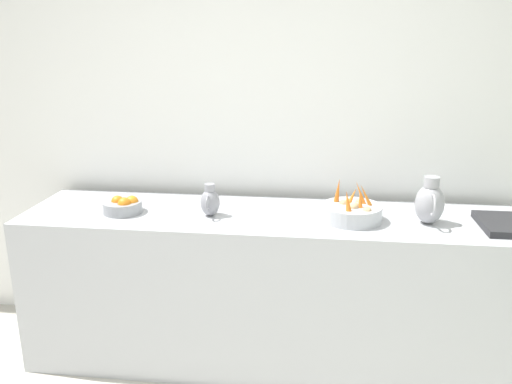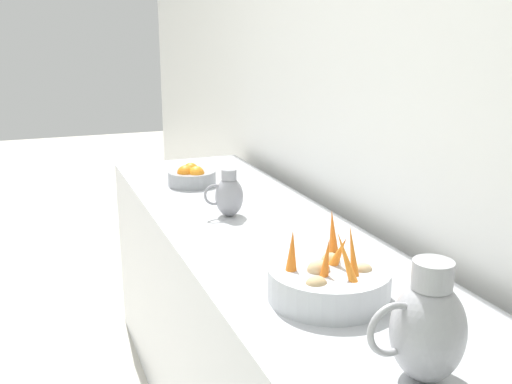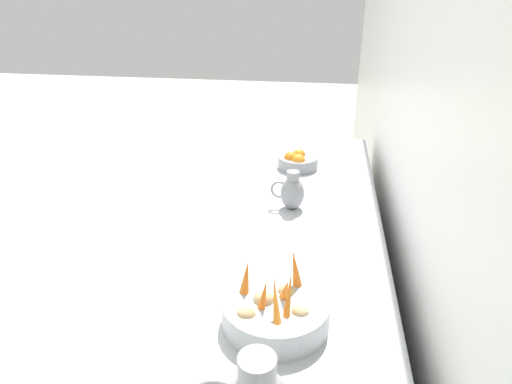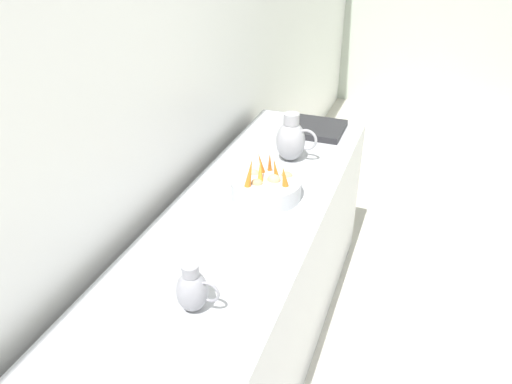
% 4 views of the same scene
% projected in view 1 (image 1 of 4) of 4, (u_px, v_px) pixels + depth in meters
% --- Properties ---
extents(tile_wall_left, '(0.10, 8.11, 3.00)m').
position_uv_depth(tile_wall_left, '(371.00, 97.00, 3.07)').
color(tile_wall_left, white).
rests_on(tile_wall_left, ground_plane).
extents(prep_counter, '(0.66, 2.84, 0.90)m').
position_uv_depth(prep_counter, '(278.00, 288.00, 3.00)').
color(prep_counter, '#ADAFB5').
rests_on(prep_counter, ground_plane).
extents(vegetable_colander, '(0.32, 0.32, 0.22)m').
position_uv_depth(vegetable_colander, '(352.00, 212.00, 2.77)').
color(vegetable_colander, '#ADAFB5').
rests_on(vegetable_colander, prep_counter).
extents(orange_bowl, '(0.22, 0.22, 0.10)m').
position_uv_depth(orange_bowl, '(123.00, 206.00, 2.90)').
color(orange_bowl, gray).
rests_on(orange_bowl, prep_counter).
extents(metal_pitcher_tall, '(0.21, 0.15, 0.25)m').
position_uv_depth(metal_pitcher_tall, '(430.00, 203.00, 2.71)').
color(metal_pitcher_tall, '#939399').
rests_on(metal_pitcher_tall, prep_counter).
extents(metal_pitcher_short, '(0.15, 0.11, 0.18)m').
position_uv_depth(metal_pitcher_short, '(210.00, 202.00, 2.84)').
color(metal_pitcher_short, gray).
rests_on(metal_pitcher_short, prep_counter).
extents(counter_sink_basin, '(0.34, 0.30, 0.04)m').
position_uv_depth(counter_sink_basin, '(510.00, 225.00, 2.67)').
color(counter_sink_basin, '#232326').
rests_on(counter_sink_basin, prep_counter).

